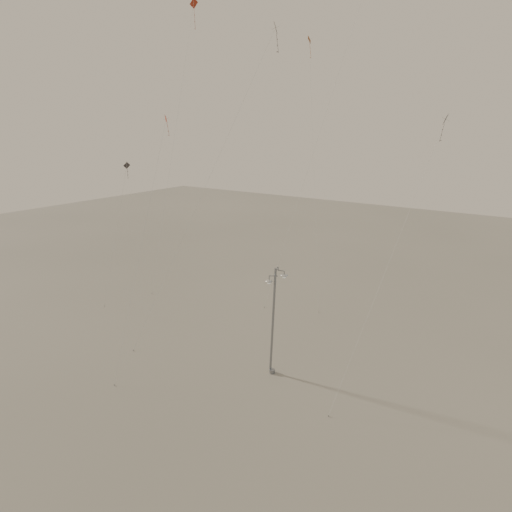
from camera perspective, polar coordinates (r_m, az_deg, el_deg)
The scene contains 9 objects.
ground at distance 32.21m, azimuth -5.49°, elevation -16.09°, with size 160.00×160.00×0.00m, color gray.
street_lamp at distance 29.58m, azimuth 2.53°, elevation -8.91°, with size 1.55×0.86×8.67m.
kite_0 at distance 46.65m, azimuth -10.13°, elevation 25.07°, with size 2.85×6.85×30.66m.
kite_1 at distance 31.67m, azimuth -2.63°, elevation 19.49°, with size 8.69×8.95×25.22m.
kite_2 at distance 43.95m, azimuth 14.81°, elevation 31.60°, with size 7.60×9.82×38.02m.
kite_3 at distance 36.25m, azimuth -14.11°, elevation 11.49°, with size 5.84×12.44×19.17m.
kite_4 at distance 33.40m, azimuth 22.95°, elevation 10.92°, with size 2.27×15.62×19.05m.
kite_5 at distance 43.68m, azimuth 7.96°, elevation 20.56°, with size 5.36×6.36×27.00m.
kite_6 at distance 41.07m, azimuth -18.69°, elevation 7.49°, with size 3.86×2.01×15.00m.
Camera 1 is at (17.35, -20.57, 17.70)m, focal length 28.00 mm.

